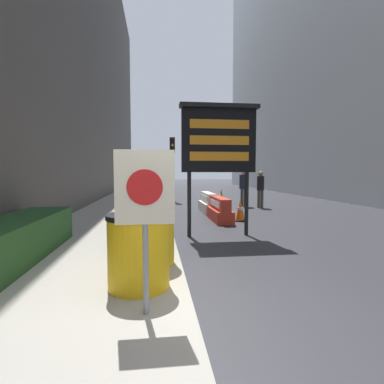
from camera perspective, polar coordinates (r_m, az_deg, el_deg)
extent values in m
plane|color=#2D2D33|center=(3.46, 0.78, -24.69)|extent=(120.00, 120.00, 0.00)
cube|color=gray|center=(3.62, -29.04, -22.30)|extent=(3.36, 56.00, 0.17)
cube|color=#1E421E|center=(5.63, -31.88, -8.38)|extent=(0.90, 4.16, 0.69)
cylinder|color=yellow|center=(3.97, -10.10, -11.38)|extent=(0.78, 0.78, 0.89)
cylinder|color=black|center=(3.87, -10.19, -4.58)|extent=(0.81, 0.81, 0.06)
cylinder|color=yellow|center=(4.93, -8.04, -8.33)|extent=(0.78, 0.78, 0.89)
cylinder|color=black|center=(4.85, -8.09, -2.84)|extent=(0.81, 0.81, 0.06)
cylinder|color=gray|center=(3.19, -8.83, -11.08)|extent=(0.06, 0.06, 1.33)
cube|color=beige|center=(3.07, -8.98, 0.90)|extent=(0.61, 0.04, 0.76)
cylinder|color=red|center=(3.04, -8.99, 0.88)|extent=(0.36, 0.01, 0.36)
cylinder|color=black|center=(7.58, -0.53, -2.41)|extent=(0.10, 0.10, 1.64)
cylinder|color=black|center=(7.89, 10.35, -2.23)|extent=(0.10, 0.10, 1.64)
cube|color=black|center=(7.69, 5.09, 9.70)|extent=(1.87, 0.24, 1.59)
cube|color=black|center=(7.75, 5.25, 15.97)|extent=(1.99, 0.34, 0.10)
cube|color=orange|center=(7.62, 5.32, 12.77)|extent=(1.50, 0.02, 0.22)
cube|color=orange|center=(7.56, 5.30, 9.80)|extent=(1.50, 0.02, 0.22)
cube|color=orange|center=(7.53, 5.28, 6.79)|extent=(1.50, 0.02, 0.22)
cube|color=red|center=(10.15, 5.32, -4.36)|extent=(0.56, 1.84, 0.39)
cube|color=red|center=(10.10, 5.33, -2.15)|extent=(0.34, 1.84, 0.39)
cube|color=white|center=(10.06, 4.34, -2.17)|extent=(0.02, 1.47, 0.20)
cube|color=silver|center=(12.35, 3.08, -2.86)|extent=(0.55, 1.92, 0.39)
cube|color=silver|center=(12.31, 3.09, -1.04)|extent=(0.33, 1.92, 0.39)
cube|color=white|center=(12.28, 2.28, -1.05)|extent=(0.02, 1.53, 0.20)
cube|color=black|center=(14.74, 2.70, -2.45)|extent=(0.32, 0.32, 0.04)
cone|color=orange|center=(14.71, 2.71, -1.33)|extent=(0.26, 0.26, 0.54)
cylinder|color=white|center=(14.71, 2.71, -1.23)|extent=(0.15, 0.15, 0.07)
cube|color=black|center=(10.20, 9.15, -5.35)|extent=(0.40, 0.40, 0.04)
cone|color=orange|center=(10.15, 9.17, -3.35)|extent=(0.32, 0.32, 0.68)
cylinder|color=white|center=(10.15, 9.17, -3.16)|extent=(0.19, 0.19, 0.09)
cube|color=black|center=(15.10, 5.59, -2.31)|extent=(0.44, 0.44, 0.04)
cone|color=orange|center=(15.06, 5.60, -0.83)|extent=(0.35, 0.35, 0.74)
cylinder|color=white|center=(15.06, 5.60, -0.69)|extent=(0.20, 0.20, 0.10)
cylinder|color=#2D2D30|center=(16.78, -3.79, 4.27)|extent=(0.12, 0.12, 3.52)
cube|color=black|center=(16.68, -3.78, 8.88)|extent=(0.28, 0.28, 0.84)
sphere|color=#360605|center=(16.56, -3.76, 9.89)|extent=(0.15, 0.15, 0.15)
sphere|color=gold|center=(16.53, -3.75, 8.93)|extent=(0.15, 0.15, 0.15)
sphere|color=black|center=(16.51, -3.75, 7.96)|extent=(0.15, 0.15, 0.15)
cylinder|color=#514C42|center=(14.30, 9.49, -1.08)|extent=(0.14, 0.14, 0.84)
cylinder|color=#514C42|center=(14.35, 10.09, -1.07)|extent=(0.14, 0.14, 0.84)
cube|color=#232838|center=(14.28, 9.82, 1.93)|extent=(0.48, 0.53, 0.66)
sphere|color=tan|center=(14.27, 9.84, 3.73)|extent=(0.23, 0.23, 0.23)
cylinder|color=#514C42|center=(13.95, 12.60, -1.31)|extent=(0.13, 0.13, 0.81)
cylinder|color=#514C42|center=(14.00, 13.19, -1.30)|extent=(0.13, 0.13, 0.81)
cube|color=black|center=(13.93, 12.94, 1.66)|extent=(0.44, 0.51, 0.64)
sphere|color=#9C7C5E|center=(13.92, 12.97, 3.43)|extent=(0.22, 0.22, 0.22)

